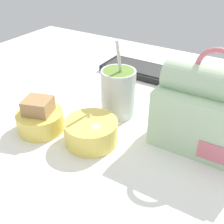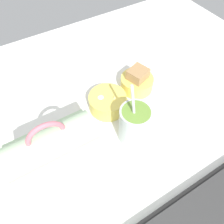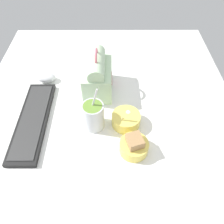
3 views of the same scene
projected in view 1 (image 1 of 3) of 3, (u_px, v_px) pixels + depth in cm
name	position (u px, v px, depth cm)	size (l,w,h in cm)	color
desk_surface	(117.00, 130.00, 64.65)	(140.00, 110.00, 2.00)	white
keyboard	(164.00, 75.00, 84.88)	(40.02, 11.19, 2.10)	black
lunch_bag	(208.00, 111.00, 54.73)	(19.56, 12.38, 20.77)	#B7D6AD
soup_cup	(118.00, 92.00, 65.52)	(8.07, 8.07, 19.01)	silver
bento_bowl_sandwich	(40.00, 118.00, 61.68)	(10.32, 10.32, 7.68)	#EFD65B
bento_bowl_snacks	(91.00, 131.00, 58.10)	(11.08, 11.08, 5.94)	#EFD65B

